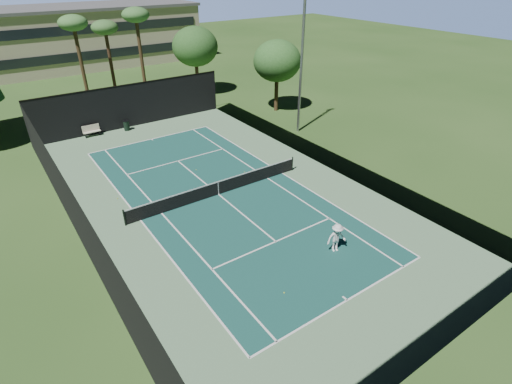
# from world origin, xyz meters

# --- Properties ---
(ground) EXTENTS (160.00, 160.00, 0.00)m
(ground) POSITION_xyz_m (0.00, 0.00, 0.00)
(ground) COLOR #2D4F1D
(ground) RESTS_ON ground
(apron_slab) EXTENTS (18.00, 32.00, 0.01)m
(apron_slab) POSITION_xyz_m (0.00, 0.00, 0.01)
(apron_slab) COLOR #5F8961
(apron_slab) RESTS_ON ground
(court_surface) EXTENTS (10.97, 23.77, 0.01)m
(court_surface) POSITION_xyz_m (0.00, 0.00, 0.01)
(court_surface) COLOR #174B44
(court_surface) RESTS_ON ground
(court_lines) EXTENTS (11.07, 23.87, 0.01)m
(court_lines) POSITION_xyz_m (0.00, 0.00, 0.02)
(court_lines) COLOR white
(court_lines) RESTS_ON ground
(tennis_net) EXTENTS (12.90, 0.10, 1.10)m
(tennis_net) POSITION_xyz_m (0.00, 0.00, 0.56)
(tennis_net) COLOR black
(tennis_net) RESTS_ON ground
(fence) EXTENTS (18.04, 32.05, 4.03)m
(fence) POSITION_xyz_m (0.00, 0.06, 2.01)
(fence) COLOR black
(fence) RESTS_ON ground
(player) EXTENTS (1.24, 0.93, 1.70)m
(player) POSITION_xyz_m (2.19, -8.87, 0.85)
(player) COLOR white
(player) RESTS_ON ground
(tennis_ball_a) EXTENTS (0.07, 0.07, 0.07)m
(tennis_ball_a) POSITION_xyz_m (-2.12, -9.84, 0.04)
(tennis_ball_a) COLOR #C9EE36
(tennis_ball_a) RESTS_ON ground
(tennis_ball_b) EXTENTS (0.06, 0.06, 0.06)m
(tennis_ball_b) POSITION_xyz_m (0.45, 4.16, 0.03)
(tennis_ball_b) COLOR #C2D630
(tennis_ball_b) RESTS_ON ground
(tennis_ball_c) EXTENTS (0.07, 0.07, 0.07)m
(tennis_ball_c) POSITION_xyz_m (3.26, 1.76, 0.03)
(tennis_ball_c) COLOR #BACF2F
(tennis_ball_c) RESTS_ON ground
(tennis_ball_d) EXTENTS (0.07, 0.07, 0.07)m
(tennis_ball_d) POSITION_xyz_m (-5.81, 3.36, 0.04)
(tennis_ball_d) COLOR #BDCD2E
(tennis_ball_d) RESTS_ON ground
(park_bench) EXTENTS (1.50, 0.45, 1.02)m
(park_bench) POSITION_xyz_m (-4.09, 15.65, 0.55)
(park_bench) COLOR beige
(park_bench) RESTS_ON ground
(trash_bin) EXTENTS (0.56, 0.56, 0.95)m
(trash_bin) POSITION_xyz_m (-1.01, 15.26, 0.48)
(trash_bin) COLOR black
(trash_bin) RESTS_ON ground
(palm_a) EXTENTS (2.80, 2.80, 9.32)m
(palm_a) POSITION_xyz_m (-2.00, 24.00, 8.19)
(palm_a) COLOR #46331E
(palm_a) RESTS_ON ground
(palm_b) EXTENTS (2.80, 2.80, 8.42)m
(palm_b) POSITION_xyz_m (1.50, 26.00, 7.36)
(palm_b) COLOR #3F281B
(palm_b) RESTS_ON ground
(palm_c) EXTENTS (2.80, 2.80, 9.77)m
(palm_c) POSITION_xyz_m (4.00, 23.00, 8.60)
(palm_c) COLOR #43301D
(palm_c) RESTS_ON ground
(decid_tree_a) EXTENTS (5.12, 5.12, 7.62)m
(decid_tree_a) POSITION_xyz_m (10.00, 22.00, 5.42)
(decid_tree_a) COLOR #452E1D
(decid_tree_a) RESTS_ON ground
(decid_tree_b) EXTENTS (4.80, 4.80, 7.14)m
(decid_tree_b) POSITION_xyz_m (14.00, 12.00, 5.08)
(decid_tree_b) COLOR #4D3621
(decid_tree_b) RESTS_ON ground
(campus_building) EXTENTS (40.50, 12.50, 8.30)m
(campus_building) POSITION_xyz_m (0.00, 45.98, 4.21)
(campus_building) COLOR #BFB394
(campus_building) RESTS_ON ground
(light_pole) EXTENTS (0.90, 0.25, 12.22)m
(light_pole) POSITION_xyz_m (12.00, 6.00, 6.46)
(light_pole) COLOR gray
(light_pole) RESTS_ON ground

